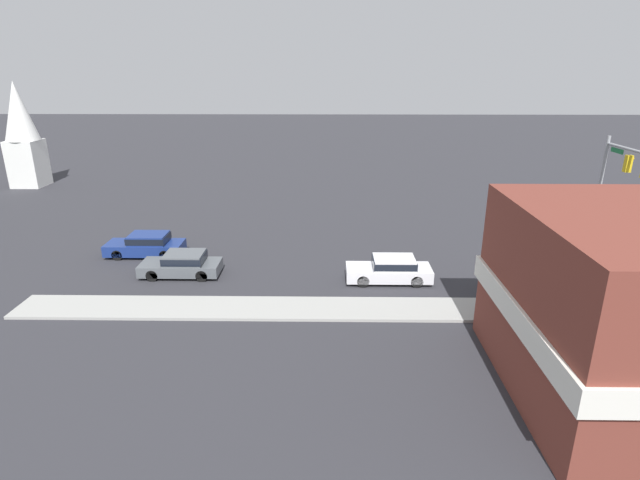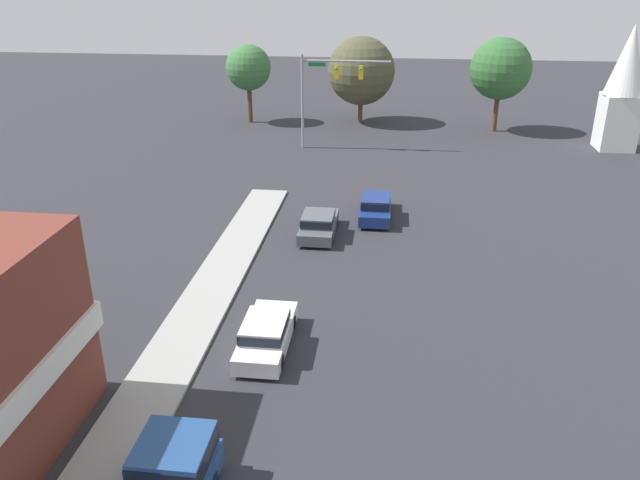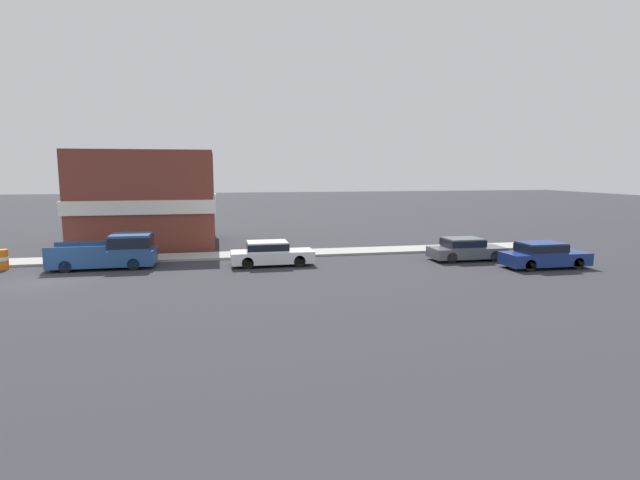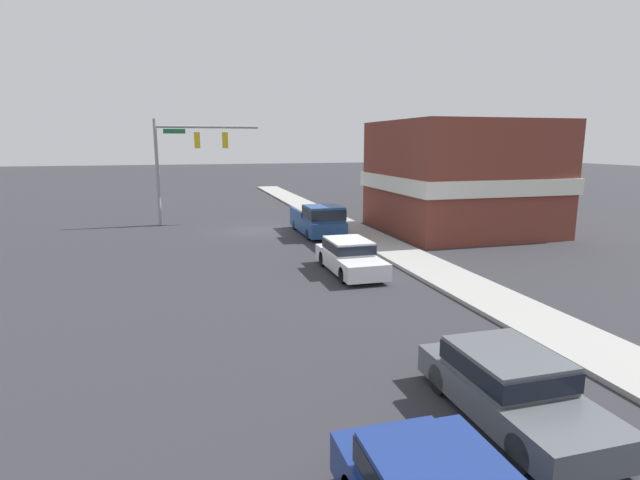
% 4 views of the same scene
% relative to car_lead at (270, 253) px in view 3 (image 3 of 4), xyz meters
% --- Properties ---
extents(ground_plane, '(200.00, 200.00, 0.00)m').
position_rel_car_lead_xyz_m(ground_plane, '(2.18, -11.29, -0.73)').
color(ground_plane, '#2D2D33').
extents(sidewalk_curb, '(2.40, 60.00, 0.14)m').
position_rel_car_lead_xyz_m(sidewalk_curb, '(-3.52, -11.29, -0.66)').
color(sidewalk_curb, '#9E9E99').
rests_on(sidewalk_curb, ground).
extents(car_lead, '(1.79, 4.66, 1.39)m').
position_rel_car_lead_xyz_m(car_lead, '(0.00, 0.00, 0.00)').
color(car_lead, black).
rests_on(car_lead, ground).
extents(car_second_ahead, '(1.88, 4.45, 1.36)m').
position_rel_car_lead_xyz_m(car_second_ahead, '(0.66, 11.70, -0.02)').
color(car_second_ahead, black).
rests_on(car_second_ahead, ground).
extents(car_oncoming, '(1.81, 4.73, 1.43)m').
position_rel_car_lead_xyz_m(car_oncoming, '(3.76, 14.81, 0.02)').
color(car_oncoming, black).
rests_on(car_oncoming, ground).
extents(pickup_truck_parked, '(2.11, 5.52, 1.88)m').
position_rel_car_lead_xyz_m(pickup_truck_parked, '(-1.07, -8.62, 0.19)').
color(pickup_truck_parked, black).
rests_on(pickup_truck_parked, ground).
extents(construction_barrel, '(0.60, 0.60, 1.11)m').
position_rel_car_lead_xyz_m(construction_barrel, '(-1.72, -14.48, -0.17)').
color(construction_barrel, orange).
rests_on(construction_barrel, ground).
extents(corner_brick_building, '(9.59, 9.50, 6.71)m').
position_rel_car_lead_xyz_m(corner_brick_building, '(-9.87, -7.75, 2.59)').
color(corner_brick_building, brown).
rests_on(corner_brick_building, ground).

